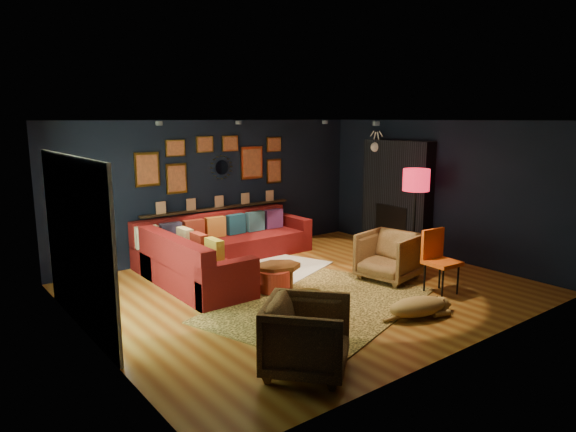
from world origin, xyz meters
TOP-DOWN VIEW (x-y plane):
  - floor at (0.00, 0.00)m, footprint 6.50×6.50m
  - room_walls at (0.00, 0.00)m, footprint 6.50×6.50m
  - sectional at (-0.61, 1.81)m, footprint 3.41×2.69m
  - ledge at (0.00, 2.68)m, footprint 3.20×0.12m
  - gallery_wall at (-0.01, 2.72)m, footprint 3.15×0.04m
  - sunburst_mirror at (0.10, 2.72)m, footprint 0.47×0.16m
  - fireplace at (3.09, 0.90)m, footprint 0.31×1.60m
  - deer_head at (3.14, 1.40)m, footprint 0.50×0.28m
  - sliding_door at (-3.22, 0.60)m, footprint 0.06×2.80m
  - ceiling_spots at (-0.00, 0.80)m, footprint 3.30×2.50m
  - shag_rug at (0.10, 1.12)m, footprint 2.43×2.13m
  - leopard_rug at (-0.30, -0.66)m, footprint 3.72×3.13m
  - coffee_table at (-0.37, 0.26)m, footprint 0.87×0.73m
  - pouf at (-0.49, 0.20)m, footprint 0.50×0.50m
  - armchair_left at (-1.69, -2.05)m, footprint 1.16×1.15m
  - armchair_right at (1.38, -0.45)m, footprint 0.95×0.99m
  - gold_stool at (-0.93, -1.16)m, footprint 0.37×0.37m
  - orange_chair at (1.51, -1.31)m, footprint 0.49×0.49m
  - floor_lamp at (2.50, -0.05)m, footprint 0.48×0.48m
  - dog at (0.44, -1.80)m, footprint 1.27×0.87m

SIDE VIEW (x-z plane):
  - floor at x=0.00m, z-range 0.00..0.00m
  - leopard_rug at x=-0.30m, z-range 0.00..0.02m
  - shag_rug at x=0.10m, z-range 0.00..0.03m
  - pouf at x=-0.49m, z-range 0.03..0.35m
  - dog at x=0.44m, z-range 0.02..0.38m
  - gold_stool at x=-0.93m, z-range 0.00..0.46m
  - sectional at x=-0.61m, z-range -0.11..0.75m
  - coffee_table at x=-0.37m, z-range 0.14..0.52m
  - armchair_left at x=-1.69m, z-range 0.00..0.87m
  - armchair_right at x=1.38m, z-range 0.00..0.88m
  - orange_chair at x=1.51m, z-range 0.09..1.06m
  - ledge at x=0.00m, z-range 0.90..0.94m
  - fireplace at x=3.09m, z-range -0.08..2.12m
  - sliding_door at x=-3.22m, z-range 0.00..2.20m
  - floor_lamp at x=2.50m, z-range 0.60..2.34m
  - room_walls at x=0.00m, z-range -1.66..4.84m
  - sunburst_mirror at x=0.10m, z-range 1.46..1.93m
  - gallery_wall at x=-0.01m, z-range 1.30..2.32m
  - deer_head at x=3.14m, z-range 1.83..2.28m
  - ceiling_spots at x=0.00m, z-range 2.53..2.59m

